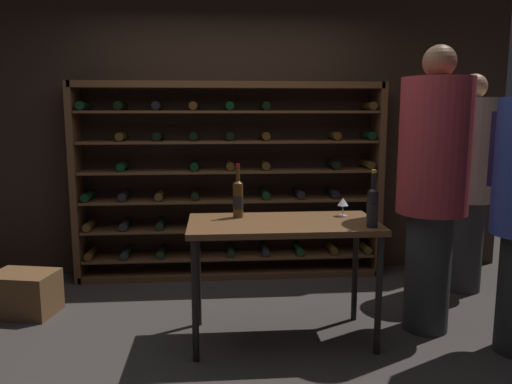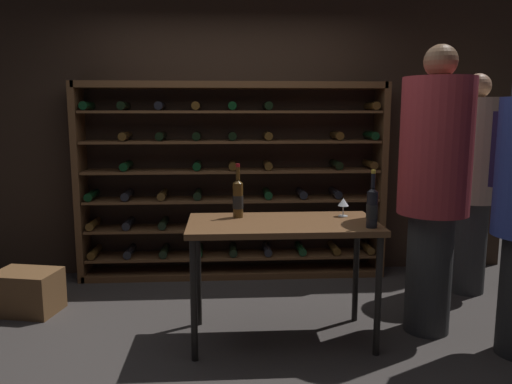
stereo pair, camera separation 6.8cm
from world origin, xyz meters
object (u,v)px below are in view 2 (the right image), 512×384
(person_guest_khaki, at_px, (472,175))
(wine_bottle_gold_foil, at_px, (372,207))
(tasting_table, at_px, (282,234))
(wine_crate, at_px, (27,292))
(wine_rack, at_px, (232,183))
(person_guest_plum_blouse, at_px, (434,179))
(wine_bottle_black_capsule, at_px, (238,198))
(wine_glass_stemmed_left, at_px, (343,203))

(person_guest_khaki, xyz_separation_m, wine_bottle_gold_foil, (-1.19, -1.07, -0.07))
(tasting_table, relative_size, wine_crate, 2.68)
(wine_rack, height_order, person_guest_plum_blouse, person_guest_plum_blouse)
(person_guest_plum_blouse, bearing_deg, tasting_table, -8.68)
(tasting_table, height_order, wine_bottle_black_capsule, wine_bottle_black_capsule)
(person_guest_khaki, distance_m, wine_bottle_gold_foil, 1.60)
(person_guest_khaki, bearing_deg, person_guest_plum_blouse, 132.56)
(wine_crate, bearing_deg, person_guest_plum_blouse, -9.74)
(wine_rack, relative_size, wine_crate, 6.04)
(tasting_table, relative_size, person_guest_khaki, 0.68)
(wine_rack, height_order, person_guest_khaki, person_guest_khaki)
(wine_crate, bearing_deg, wine_glass_stemmed_left, -10.50)
(wine_crate, bearing_deg, person_guest_khaki, 3.99)
(person_guest_plum_blouse, height_order, person_guest_khaki, person_guest_plum_blouse)
(tasting_table, distance_m, person_guest_khaki, 1.96)
(person_guest_plum_blouse, height_order, wine_bottle_gold_foil, person_guest_plum_blouse)
(wine_glass_stemmed_left, bearing_deg, person_guest_khaki, 28.68)
(wine_rack, xyz_separation_m, person_guest_plum_blouse, (1.39, -1.33, 0.21))
(wine_rack, relative_size, person_guest_khaki, 1.53)
(person_guest_khaki, height_order, wine_crate, person_guest_khaki)
(tasting_table, relative_size, wine_glass_stemmed_left, 9.77)
(wine_crate, relative_size, wine_glass_stemmed_left, 3.65)
(wine_crate, height_order, wine_bottle_black_capsule, wine_bottle_black_capsule)
(tasting_table, relative_size, wine_bottle_gold_foil, 3.44)
(wine_rack, xyz_separation_m, tasting_table, (0.32, -1.41, -0.15))
(tasting_table, xyz_separation_m, wine_glass_stemmed_left, (0.45, 0.15, 0.18))
(person_guest_khaki, distance_m, wine_bottle_black_capsule, 2.15)
(person_guest_khaki, distance_m, wine_crate, 3.82)
(tasting_table, xyz_separation_m, wine_crate, (-1.96, 0.59, -0.59))
(wine_bottle_gold_foil, bearing_deg, person_guest_plum_blouse, 28.87)
(person_guest_plum_blouse, relative_size, wine_bottle_gold_foil, 5.43)
(tasting_table, distance_m, wine_glass_stemmed_left, 0.51)
(wine_rack, bearing_deg, wine_crate, -153.68)
(tasting_table, bearing_deg, wine_rack, 102.87)
(wine_bottle_gold_foil, distance_m, wine_glass_stemmed_left, 0.37)
(person_guest_khaki, height_order, wine_glass_stemmed_left, person_guest_khaki)
(person_guest_plum_blouse, bearing_deg, wine_glass_stemmed_left, -19.28)
(wine_bottle_black_capsule, bearing_deg, person_guest_khaki, 18.79)
(wine_rack, distance_m, person_guest_plum_blouse, 1.94)
(wine_rack, xyz_separation_m, wine_glass_stemmed_left, (0.77, -1.26, 0.03))
(wine_rack, height_order, tasting_table, wine_rack)
(tasting_table, xyz_separation_m, wine_bottle_gold_foil, (0.55, -0.21, 0.22))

